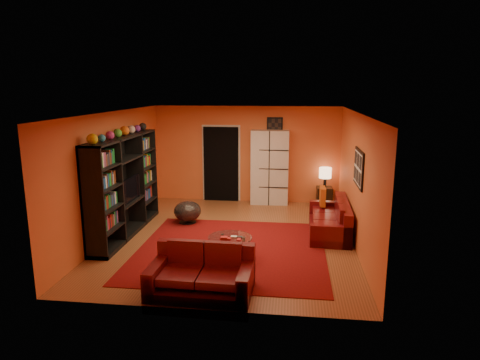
# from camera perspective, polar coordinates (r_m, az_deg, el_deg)

# --- Properties ---
(floor) EXTENTS (6.00, 6.00, 0.00)m
(floor) POSITION_cam_1_polar(r_m,az_deg,el_deg) (9.06, -1.18, -7.67)
(floor) COLOR brown
(floor) RESTS_ON ground
(ceiling) EXTENTS (6.00, 6.00, 0.00)m
(ceiling) POSITION_cam_1_polar(r_m,az_deg,el_deg) (8.53, -1.26, 8.98)
(ceiling) COLOR white
(ceiling) RESTS_ON wall_back
(wall_back) EXTENTS (6.00, 0.00, 6.00)m
(wall_back) POSITION_cam_1_polar(r_m,az_deg,el_deg) (11.63, 0.90, 3.44)
(wall_back) COLOR #DA6030
(wall_back) RESTS_ON floor
(wall_front) EXTENTS (6.00, 0.00, 6.00)m
(wall_front) POSITION_cam_1_polar(r_m,az_deg,el_deg) (5.84, -5.44, -5.66)
(wall_front) COLOR #DA6030
(wall_front) RESTS_ON floor
(wall_left) EXTENTS (0.00, 6.00, 6.00)m
(wall_left) POSITION_cam_1_polar(r_m,az_deg,el_deg) (9.38, -16.51, 0.77)
(wall_left) COLOR #DA6030
(wall_left) RESTS_ON floor
(wall_right) EXTENTS (0.00, 6.00, 6.00)m
(wall_right) POSITION_cam_1_polar(r_m,az_deg,el_deg) (8.71, 15.29, -0.03)
(wall_right) COLOR #DA6030
(wall_right) RESTS_ON floor
(rug) EXTENTS (3.60, 3.60, 0.01)m
(rug) POSITION_cam_1_polar(r_m,az_deg,el_deg) (8.40, -1.18, -9.29)
(rug) COLOR #5C0A0C
(rug) RESTS_ON floor
(doorway) EXTENTS (0.95, 0.10, 2.04)m
(doorway) POSITION_cam_1_polar(r_m,az_deg,el_deg) (11.73, -2.53, 2.12)
(doorway) COLOR black
(doorway) RESTS_ON floor
(wall_art_right) EXTENTS (0.03, 1.00, 0.70)m
(wall_art_right) POSITION_cam_1_polar(r_m,az_deg,el_deg) (8.36, 15.55, 1.54)
(wall_art_right) COLOR black
(wall_art_right) RESTS_ON wall_right
(wall_art_back) EXTENTS (0.42, 0.03, 0.52)m
(wall_art_back) POSITION_cam_1_polar(r_m,az_deg,el_deg) (11.46, 4.66, 7.05)
(wall_art_back) COLOR black
(wall_art_back) RESTS_ON wall_back
(entertainment_unit) EXTENTS (0.45, 3.00, 2.10)m
(entertainment_unit) POSITION_cam_1_polar(r_m,az_deg,el_deg) (9.35, -15.15, -0.76)
(entertainment_unit) COLOR black
(entertainment_unit) RESTS_ON floor
(tv) EXTENTS (0.90, 0.12, 0.52)m
(tv) POSITION_cam_1_polar(r_m,az_deg,el_deg) (9.36, -14.82, -1.19)
(tv) COLOR black
(tv) RESTS_ON entertainment_unit
(sofa) EXTENTS (0.87, 2.01, 0.85)m
(sofa) POSITION_cam_1_polar(r_m,az_deg,el_deg) (9.46, 12.26, -5.24)
(sofa) COLOR #510A0F
(sofa) RESTS_ON rug
(loveseat) EXTENTS (1.58, 0.97, 0.85)m
(loveseat) POSITION_cam_1_polar(r_m,az_deg,el_deg) (6.77, -5.06, -12.31)
(loveseat) COLOR #510A0F
(loveseat) RESTS_ON rug
(throw_pillow) EXTENTS (0.12, 0.42, 0.42)m
(throw_pillow) POSITION_cam_1_polar(r_m,az_deg,el_deg) (10.04, 10.96, -2.14)
(throw_pillow) COLOR #CD5816
(throw_pillow) RESTS_ON sofa
(coffee_table) EXTENTS (0.81, 0.81, 0.40)m
(coffee_table) POSITION_cam_1_polar(r_m,az_deg,el_deg) (7.89, -1.34, -7.95)
(coffee_table) COLOR silver
(coffee_table) RESTS_ON floor
(storage_cabinet) EXTENTS (1.01, 0.48, 1.98)m
(storage_cabinet) POSITION_cam_1_polar(r_m,az_deg,el_deg) (11.43, 3.96, 1.69)
(storage_cabinet) COLOR silver
(storage_cabinet) RESTS_ON floor
(bowl_chair) EXTENTS (0.63, 0.63, 0.52)m
(bowl_chair) POSITION_cam_1_polar(r_m,az_deg,el_deg) (9.98, -7.02, -4.17)
(bowl_chair) COLOR black
(bowl_chair) RESTS_ON floor
(side_table) EXTENTS (0.42, 0.42, 0.50)m
(side_table) POSITION_cam_1_polar(r_m,az_deg,el_deg) (11.56, 11.17, -2.16)
(side_table) COLOR black
(side_table) RESTS_ON floor
(table_lamp) EXTENTS (0.32, 0.32, 0.53)m
(table_lamp) POSITION_cam_1_polar(r_m,az_deg,el_deg) (11.43, 11.30, 0.87)
(table_lamp) COLOR black
(table_lamp) RESTS_ON side_table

